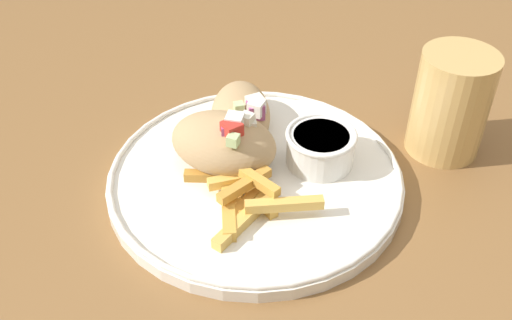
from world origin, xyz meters
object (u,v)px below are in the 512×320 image
at_px(plate, 256,178).
at_px(pita_sandwich_near, 224,142).
at_px(water_glass, 450,108).
at_px(fries_pile, 244,197).
at_px(pita_sandwich_far, 241,114).
at_px(sauce_ramekin, 321,146).

relative_size(plate, pita_sandwich_near, 2.19).
xyz_separation_m(pita_sandwich_near, water_glass, (0.10, 0.23, 0.01)).
distance_m(plate, fries_pile, 0.05).
distance_m(plate, water_glass, 0.23).
bearing_deg(pita_sandwich_near, pita_sandwich_far, 97.37).
xyz_separation_m(plate, pita_sandwich_far, (-0.07, 0.03, 0.03)).
relative_size(sauce_ramekin, water_glass, 0.63).
xyz_separation_m(fries_pile, water_glass, (0.04, 0.25, 0.03)).
height_order(fries_pile, sauce_ramekin, sauce_ramekin).
bearing_deg(water_glass, plate, -107.59).
xyz_separation_m(pita_sandwich_far, sauce_ramekin, (0.09, 0.04, -0.00)).
xyz_separation_m(pita_sandwich_near, pita_sandwich_far, (-0.04, 0.05, -0.01)).
xyz_separation_m(pita_sandwich_near, sauce_ramekin, (0.05, 0.09, -0.01)).
height_order(pita_sandwich_far, sauce_ramekin, pita_sandwich_far).
distance_m(pita_sandwich_near, fries_pile, 0.07).
xyz_separation_m(plate, fries_pile, (0.03, -0.03, 0.01)).
distance_m(plate, pita_sandwich_near, 0.05).
height_order(pita_sandwich_near, sauce_ramekin, pita_sandwich_near).
bearing_deg(water_glass, pita_sandwich_far, -127.31).
height_order(plate, sauce_ramekin, sauce_ramekin).
xyz_separation_m(sauce_ramekin, water_glass, (0.05, 0.14, 0.02)).
xyz_separation_m(pita_sandwich_far, fries_pile, (0.10, -0.06, -0.01)).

